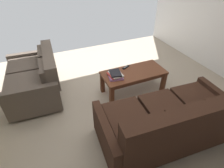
{
  "coord_description": "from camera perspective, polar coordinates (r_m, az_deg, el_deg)",
  "views": [
    {
      "loc": [
        0.99,
        2.2,
        2.18
      ],
      "look_at": [
        0.12,
        0.21,
        0.61
      ],
      "focal_mm": 29.06,
      "sensor_mm": 36.0,
      "label": 1
    }
  ],
  "objects": [
    {
      "name": "tv_remote",
      "position": [
        3.4,
        4.37,
        5.3
      ],
      "size": [
        0.16,
        0.11,
        0.02
      ],
      "color": "black",
      "rests_on": "coffee_table"
    },
    {
      "name": "sofa_main",
      "position": [
        2.57,
        17.69,
        -11.38
      ],
      "size": [
        1.9,
        1.02,
        0.86
      ],
      "color": "black",
      "rests_on": "ground"
    },
    {
      "name": "book_stack",
      "position": [
        3.11,
        1.08,
        2.93
      ],
      "size": [
        0.29,
        0.3,
        0.09
      ],
      "color": "#996699",
      "rests_on": "coffee_table"
    },
    {
      "name": "coffee_table",
      "position": [
        3.33,
        6.79,
        2.77
      ],
      "size": [
        1.15,
        0.53,
        0.44
      ],
      "color": "brown",
      "rests_on": "ground"
    },
    {
      "name": "loveseat_near",
      "position": [
        3.53,
        -22.88,
        1.72
      ],
      "size": [
        0.93,
        1.4,
        0.81
      ],
      "color": "black",
      "rests_on": "ground"
    },
    {
      "name": "ground_plane",
      "position": [
        3.25,
        0.42,
        -6.17
      ],
      "size": [
        5.1,
        4.89,
        0.01
      ],
      "primitive_type": "cube",
      "color": "tan"
    }
  ]
}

